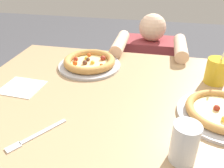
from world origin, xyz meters
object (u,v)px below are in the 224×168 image
object	(u,v)px
fork	(35,136)
drink_cup_colored	(216,71)
pizza_near	(222,112)
pizza_far	(89,62)
water_cup_clear	(184,143)
diner_seated	(147,84)

from	to	relation	value
fork	drink_cup_colored	bearing A→B (deg)	38.19
pizza_near	drink_cup_colored	xyz separation A→B (m)	(0.02, 0.25, 0.04)
drink_cup_colored	pizza_far	bearing A→B (deg)	175.92
pizza_far	drink_cup_colored	world-z (taller)	drink_cup_colored
pizza_far	water_cup_clear	xyz separation A→B (m)	(0.41, -0.51, 0.04)
pizza_near	pizza_far	world-z (taller)	pizza_far
pizza_far	drink_cup_colored	distance (m)	0.58
pizza_far	drink_cup_colored	size ratio (longest dim) A/B	1.58
pizza_near	fork	distance (m)	0.63
pizza_near	pizza_far	xyz separation A→B (m)	(-0.56, 0.29, 0.00)
water_cup_clear	diner_seated	bearing A→B (deg)	98.03
drink_cup_colored	fork	bearing A→B (deg)	-141.81
pizza_near	water_cup_clear	xyz separation A→B (m)	(-0.14, -0.22, 0.04)
pizza_near	fork	size ratio (longest dim) A/B	1.69
pizza_near	fork	world-z (taller)	pizza_near
drink_cup_colored	fork	size ratio (longest dim) A/B	1.08
pizza_far	fork	xyz separation A→B (m)	(-0.02, -0.51, -0.02)
water_cup_clear	fork	xyz separation A→B (m)	(-0.44, -0.00, -0.06)
drink_cup_colored	diner_seated	world-z (taller)	drink_cup_colored
fork	pizza_far	bearing A→B (deg)	87.36
drink_cup_colored	fork	xyz separation A→B (m)	(-0.60, -0.47, -0.05)
water_cup_clear	fork	world-z (taller)	water_cup_clear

